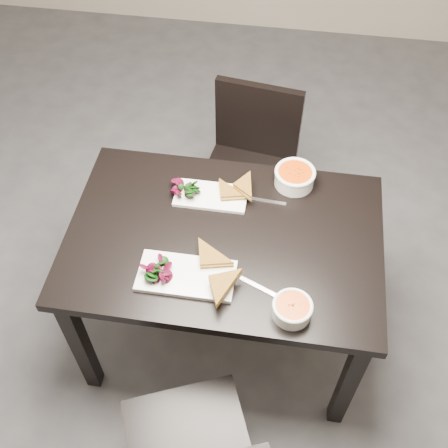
# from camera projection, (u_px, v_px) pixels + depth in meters

# --- Properties ---
(ground) EXTENTS (5.00, 5.00, 0.00)m
(ground) POSITION_uv_depth(u_px,v_px,m) (161.00, 290.00, 2.82)
(ground) COLOR #47474C
(ground) RESTS_ON ground
(table) EXTENTS (1.20, 0.80, 0.75)m
(table) POSITION_uv_depth(u_px,v_px,m) (224.00, 251.00, 2.17)
(table) COLOR black
(table) RESTS_ON ground
(chair_far) EXTENTS (0.48, 0.48, 0.85)m
(chair_far) POSITION_uv_depth(u_px,v_px,m) (251.00, 160.00, 2.72)
(chair_far) COLOR black
(chair_far) RESTS_ON ground
(plate_near) EXTENTS (0.35, 0.17, 0.02)m
(plate_near) POSITION_uv_depth(u_px,v_px,m) (186.00, 276.00, 1.97)
(plate_near) COLOR white
(plate_near) RESTS_ON table
(sandwich_near) EXTENTS (0.20, 0.17, 0.06)m
(sandwich_near) POSITION_uv_depth(u_px,v_px,m) (205.00, 269.00, 1.94)
(sandwich_near) COLOR #A17121
(sandwich_near) RESTS_ON plate_near
(salad_near) EXTENTS (0.11, 0.10, 0.05)m
(salad_near) POSITION_uv_depth(u_px,v_px,m) (158.00, 267.00, 1.95)
(salad_near) COLOR black
(salad_near) RESTS_ON plate_near
(soup_bowl_near) EXTENTS (0.14, 0.14, 0.06)m
(soup_bowl_near) POSITION_uv_depth(u_px,v_px,m) (292.00, 309.00, 1.85)
(soup_bowl_near) COLOR white
(soup_bowl_near) RESTS_ON table
(cutlery_near) EXTENTS (0.17, 0.08, 0.00)m
(cutlery_near) POSITION_uv_depth(u_px,v_px,m) (262.00, 289.00, 1.94)
(cutlery_near) COLOR silver
(cutlery_near) RESTS_ON table
(plate_far) EXTENTS (0.29, 0.14, 0.01)m
(plate_far) POSITION_uv_depth(u_px,v_px,m) (211.00, 196.00, 2.21)
(plate_far) COLOR white
(plate_far) RESTS_ON table
(sandwich_far) EXTENTS (0.17, 0.14, 0.05)m
(sandwich_far) POSITION_uv_depth(u_px,v_px,m) (226.00, 195.00, 2.17)
(sandwich_far) COLOR #A17121
(sandwich_far) RESTS_ON plate_far
(salad_far) EXTENTS (0.09, 0.08, 0.04)m
(salad_far) POSITION_uv_depth(u_px,v_px,m) (186.00, 189.00, 2.20)
(salad_far) COLOR black
(salad_far) RESTS_ON plate_far
(soup_bowl_far) EXTENTS (0.17, 0.17, 0.07)m
(soup_bowl_far) POSITION_uv_depth(u_px,v_px,m) (295.00, 176.00, 2.23)
(soup_bowl_far) COLOR white
(soup_bowl_far) RESTS_ON table
(cutlery_far) EXTENTS (0.18, 0.03, 0.00)m
(cutlery_far) POSITION_uv_depth(u_px,v_px,m) (264.00, 200.00, 2.20)
(cutlery_far) COLOR silver
(cutlery_far) RESTS_ON table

